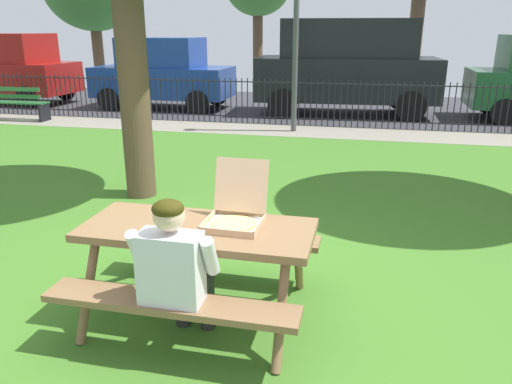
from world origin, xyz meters
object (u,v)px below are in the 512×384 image
picnic_table_foreground (198,247)px  pizza_box_open (236,212)px  park_bench_left (16,104)px  parked_car_far_left (0,67)px  adult_at_table (177,269)px  lamp_post_walkway (297,6)px  parked_car_left (163,73)px  parked_car_center (347,65)px

picnic_table_foreground → pizza_box_open: bearing=25.4°
park_bench_left → parked_car_far_left: bearing=132.5°
adult_at_table → parked_car_far_left: (-9.84, 10.77, 0.44)m
pizza_box_open → lamp_post_walkway: (-0.58, 7.52, 1.80)m
park_bench_left → parked_car_left: bearing=43.1°
park_bench_left → parked_car_center: bearing=18.5°
picnic_table_foreground → parked_car_left: parked_car_left is taller
picnic_table_foreground → lamp_post_walkway: lamp_post_walkway is taller
adult_at_table → parked_car_left: (-4.49, 10.77, 0.35)m
park_bench_left → parked_car_center: parked_car_center is taller
parked_car_left → adult_at_table: bearing=-67.4°
picnic_table_foreground → pizza_box_open: (0.28, 0.13, 0.26)m
lamp_post_walkway → parked_car_far_left: size_ratio=0.94×
pizza_box_open → park_bench_left: (-7.64, 7.44, -0.44)m
parked_car_left → park_bench_left: bearing=-136.9°
parked_car_far_left → parked_car_center: 10.56m
parked_car_left → pizza_box_open: bearing=-64.9°
parked_car_far_left → parked_car_left: (5.35, 0.00, -0.09)m
parked_car_center → parked_car_far_left: bearing=-180.0°
picnic_table_foreground → parked_car_center: size_ratio=0.38×
picnic_table_foreground → parked_car_left: size_ratio=0.46×
parked_car_left → lamp_post_walkway: bearing=-32.1°
pizza_box_open → parked_car_left: size_ratio=0.13×
parked_car_left → parked_car_center: (5.20, 0.00, 0.29)m
park_bench_left → lamp_post_walkway: 7.41m
park_bench_left → parked_car_left: parked_car_left is taller
pizza_box_open → parked_car_far_left: parked_car_far_left is taller
pizza_box_open → park_bench_left: 10.67m
parked_car_left → parked_car_center: parked_car_center is taller
park_bench_left → picnic_table_foreground: bearing=-45.8°
parked_car_far_left → parked_car_left: bearing=0.0°
picnic_table_foreground → parked_car_far_left: 14.22m
adult_at_table → picnic_table_foreground: bearing=91.7°
picnic_table_foreground → adult_at_table: bearing=-88.3°
picnic_table_foreground → adult_at_table: adult_at_table is taller
adult_at_table → park_bench_left: size_ratio=0.74×
pizza_box_open → lamp_post_walkway: lamp_post_walkway is taller
parked_car_far_left → picnic_table_foreground: bearing=-46.2°
pizza_box_open → parked_car_left: parked_car_left is taller
parked_car_far_left → lamp_post_walkway: bearing=-15.3°
pizza_box_open → parked_car_center: size_ratio=0.11×
parked_car_left → picnic_table_foreground: bearing=-66.4°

